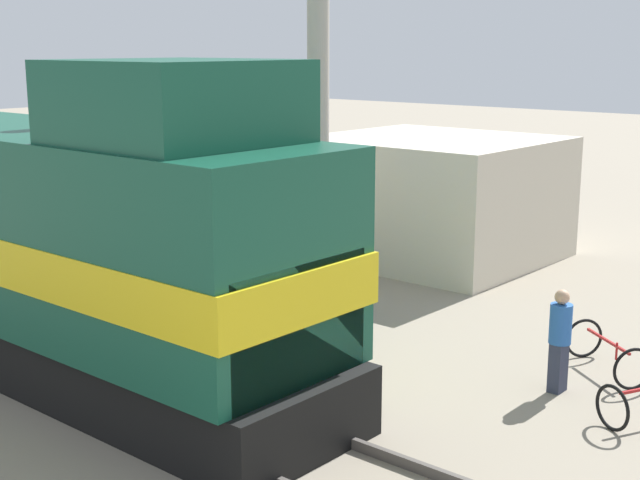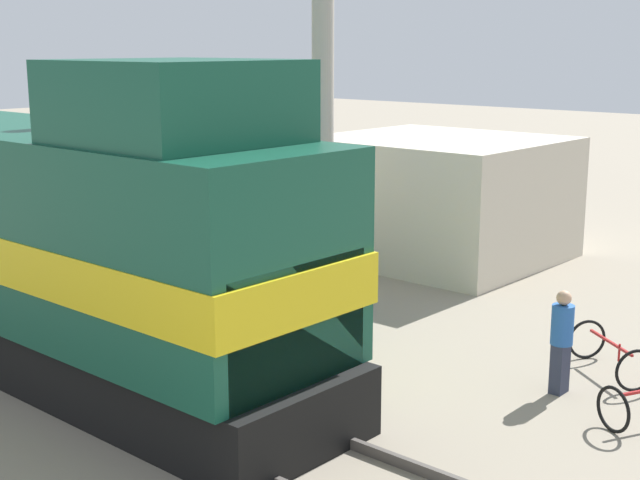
# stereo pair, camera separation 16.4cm
# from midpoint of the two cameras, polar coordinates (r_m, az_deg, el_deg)

# --- Properties ---
(ground_plane) EXTENTS (120.00, 120.00, 0.00)m
(ground_plane) POSITION_cam_midpoint_polar(r_m,az_deg,el_deg) (12.92, -6.58, -11.64)
(ground_plane) COLOR gray
(rail_near) EXTENTS (0.08, 34.62, 0.15)m
(rail_near) POSITION_cam_midpoint_polar(r_m,az_deg,el_deg) (12.46, -9.10, -12.26)
(rail_near) COLOR #4C4742
(rail_near) RESTS_ON ground_plane
(rail_far) EXTENTS (0.08, 34.62, 0.15)m
(rail_far) POSITION_cam_midpoint_polar(r_m,az_deg,el_deg) (13.33, -4.26, -10.44)
(rail_far) COLOR #4C4742
(rail_far) RESTS_ON ground_plane
(locomotive) EXTENTS (2.94, 12.62, 5.05)m
(locomotive) POSITION_cam_midpoint_polar(r_m,az_deg,el_deg) (15.31, -16.70, 0.12)
(locomotive) COLOR black
(locomotive) RESTS_ON ground_plane
(utility_pole) EXTENTS (1.80, 0.47, 11.40)m
(utility_pole) POSITION_cam_midpoint_polar(r_m,az_deg,el_deg) (19.14, 0.44, 13.91)
(utility_pole) COLOR #9E998E
(utility_pole) RESTS_ON ground_plane
(vendor_umbrella) EXTENTS (2.36, 2.36, 2.16)m
(vendor_umbrella) POSITION_cam_midpoint_polar(r_m,az_deg,el_deg) (16.24, -2.46, 0.49)
(vendor_umbrella) COLOR #4C4C4C
(vendor_umbrella) RESTS_ON ground_plane
(billboard_sign) EXTENTS (1.86, 0.12, 3.66)m
(billboard_sign) POSITION_cam_midpoint_polar(r_m,az_deg,el_deg) (18.17, -3.77, 4.34)
(billboard_sign) COLOR #595959
(billboard_sign) RESTS_ON ground_plane
(shrub_cluster) EXTENTS (1.00, 1.00, 1.00)m
(shrub_cluster) POSITION_cam_midpoint_polar(r_m,az_deg,el_deg) (16.20, -1.93, -4.63)
(shrub_cluster) COLOR #2D722D
(shrub_cluster) RESTS_ON ground_plane
(person_bystander) EXTENTS (0.34, 0.34, 1.63)m
(person_bystander) POSITION_cam_midpoint_polar(r_m,az_deg,el_deg) (14.12, 15.53, -6.08)
(person_bystander) COLOR #2D3347
(person_bystander) RESTS_ON ground_plane
(bicycle) EXTENTS (1.48, 1.67, 0.69)m
(bicycle) POSITION_cam_midpoint_polar(r_m,az_deg,el_deg) (15.28, 18.37, -6.92)
(bicycle) COLOR black
(bicycle) RESTS_ON ground_plane
(building_block_distant) EXTENTS (5.02, 5.45, 3.00)m
(building_block_distant) POSITION_cam_midpoint_polar(r_m,az_deg,el_deg) (22.45, 7.83, 2.70)
(building_block_distant) COLOR beige
(building_block_distant) RESTS_ON ground_plane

